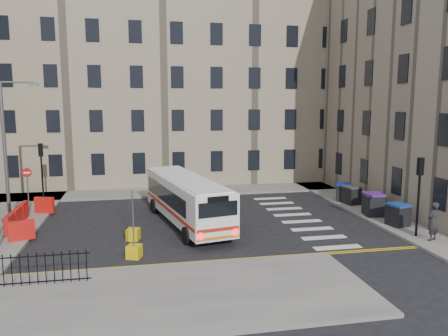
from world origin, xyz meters
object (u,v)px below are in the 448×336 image
object	(u,v)px
streetlamp	(5,149)
pedestrian	(433,221)
bollard_chevron	(134,252)
wheelie_bin_e	(343,192)
wheelie_bin_b	(373,204)
bollard_yellow	(133,234)
wheelie_bin_a	(398,214)
wheelie_bin_d	(351,195)
wheelie_bin_c	(376,202)
bus	(186,198)

from	to	relation	value
streetlamp	pedestrian	xyz separation A→B (m)	(21.92, -8.31, -3.20)
streetlamp	bollard_chevron	size ratio (longest dim) A/B	13.57
bollard_chevron	wheelie_bin_e	bearing A→B (deg)	30.55
wheelie_bin_b	wheelie_bin_e	xyz separation A→B (m)	(0.05, 4.11, -0.08)
bollard_chevron	bollard_yellow	bearing A→B (deg)	91.48
wheelie_bin_a	wheelie_bin_d	bearing A→B (deg)	76.94
wheelie_bin_c	bollard_chevron	xyz separation A→B (m)	(-14.97, -5.19, -0.44)
wheelie_bin_c	pedestrian	xyz separation A→B (m)	(-0.33, -5.92, 0.39)
wheelie_bin_c	bollard_yellow	distance (m)	15.26
wheelie_bin_a	wheelie_bin_d	distance (m)	5.41
wheelie_bin_b	wheelie_bin_d	size ratio (longest dim) A/B	1.11
bus	bollard_yellow	distance (m)	4.07
wheelie_bin_a	bollard_yellow	xyz separation A→B (m)	(-14.62, 0.60, -0.47)
bus	wheelie_bin_c	world-z (taller)	bus
streetlamp	bollard_chevron	xyz separation A→B (m)	(7.27, -7.58, -4.04)
wheelie_bin_c	bollard_yellow	bearing A→B (deg)	-170.17
wheelie_bin_e	bollard_chevron	distance (m)	16.71
pedestrian	wheelie_bin_a	bearing A→B (deg)	-113.19
bus	wheelie_bin_e	size ratio (longest dim) A/B	7.21
bollard_yellow	wheelie_bin_b	bearing A→B (deg)	6.71
wheelie_bin_c	wheelie_bin_e	distance (m)	3.36
wheelie_bin_e	bus	bearing A→B (deg)	-139.70
pedestrian	bollard_chevron	world-z (taller)	pedestrian
wheelie_bin_b	bollard_yellow	xyz separation A→B (m)	(-14.41, -1.70, -0.55)
wheelie_bin_b	wheelie_bin_e	bearing A→B (deg)	100.03
wheelie_bin_c	pedestrian	size ratio (longest dim) A/B	0.59
bus	pedestrian	world-z (taller)	bus
wheelie_bin_e	wheelie_bin_b	bearing A→B (deg)	-66.82
bus	bollard_chevron	xyz separation A→B (m)	(-2.94, -5.12, -1.26)
streetlamp	wheelie_bin_e	world-z (taller)	streetlamp
wheelie_bin_b	bus	bearing A→B (deg)	-172.97
bollard_yellow	wheelie_bin_e	bearing A→B (deg)	21.89
streetlamp	wheelie_bin_a	distance (m)	22.78
bollard_yellow	bollard_chevron	distance (m)	2.69
wheelie_bin_d	bollard_chevron	size ratio (longest dim) A/B	2.16
wheelie_bin_a	bollard_yellow	size ratio (longest dim) A/B	2.19
bus	pedestrian	xyz separation A→B (m)	(11.71, -5.85, -0.42)
wheelie_bin_e	bollard_yellow	bearing A→B (deg)	-134.23
wheelie_bin_e	bollard_yellow	distance (m)	15.59
wheelie_bin_c	wheelie_bin_a	bearing A→B (deg)	-97.40
wheelie_bin_b	wheelie_bin_c	world-z (taller)	wheelie_bin_b
pedestrian	bollard_chevron	bearing A→B (deg)	-28.04
streetlamp	wheelie_bin_b	world-z (taller)	streetlamp
wheelie_bin_d	bollard_yellow	bearing A→B (deg)	-174.50
bus	bollard_chevron	bearing A→B (deg)	-131.42
streetlamp	wheelie_bin_c	xyz separation A→B (m)	(22.24, -2.39, -3.60)
wheelie_bin_b	bollard_yellow	bearing A→B (deg)	-162.56
wheelie_bin_d	wheelie_bin_e	size ratio (longest dim) A/B	0.92
wheelie_bin_a	streetlamp	bearing A→B (deg)	152.30
wheelie_bin_c	wheelie_bin_d	world-z (taller)	wheelie_bin_d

